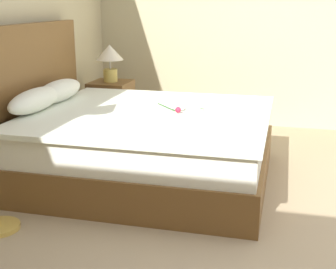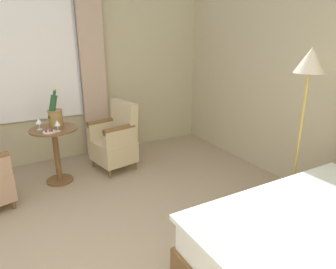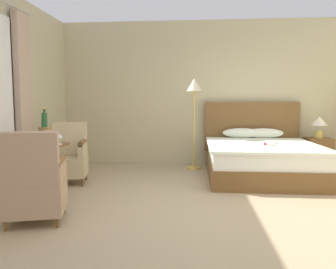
% 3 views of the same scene
% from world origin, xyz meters
% --- Properties ---
extents(ground_plane, '(7.42, 7.42, 0.00)m').
position_xyz_m(ground_plane, '(0.00, 0.00, 0.00)').
color(ground_plane, tan).
extents(wall_headboard_side, '(6.04, 0.12, 2.93)m').
position_xyz_m(wall_headboard_side, '(0.00, 3.02, 1.47)').
color(wall_headboard_side, '#C2B58C').
rests_on(wall_headboard_side, ground).
extents(bed, '(1.86, 2.14, 1.28)m').
position_xyz_m(bed, '(0.93, 1.87, 0.33)').
color(bed, brown).
rests_on(bed, ground).
extents(nightstand, '(0.46, 0.43, 0.61)m').
position_xyz_m(nightstand, '(2.14, 2.54, 0.30)').
color(nightstand, brown).
rests_on(nightstand, ground).
extents(bedside_lamp, '(0.30, 0.30, 0.41)m').
position_xyz_m(bedside_lamp, '(2.14, 2.54, 0.88)').
color(bedside_lamp, '#C8B150').
rests_on(bedside_lamp, nightstand).
extents(floor_lamp_brass, '(0.30, 0.30, 1.73)m').
position_xyz_m(floor_lamp_brass, '(-0.22, 2.45, 1.42)').
color(floor_lamp_brass, gold).
rests_on(floor_lamp_brass, ground).
extents(side_table_round, '(0.58, 0.58, 0.73)m').
position_xyz_m(side_table_round, '(-2.14, 0.32, 0.45)').
color(side_table_round, brown).
rests_on(side_table_round, ground).
extents(champagne_bucket, '(0.19, 0.19, 0.49)m').
position_xyz_m(champagne_bucket, '(-2.20, 0.37, 0.88)').
color(champagne_bucket, olive).
rests_on(champagne_bucket, side_table_round).
extents(wine_glass_near_bucket, '(0.08, 0.08, 0.14)m').
position_xyz_m(wine_glass_near_bucket, '(-2.18, 0.17, 0.83)').
color(wine_glass_near_bucket, white).
rests_on(wine_glass_near_bucket, side_table_round).
extents(wine_glass_near_edge, '(0.07, 0.07, 0.14)m').
position_xyz_m(wine_glass_near_edge, '(-1.99, 0.35, 0.83)').
color(wine_glass_near_edge, white).
rests_on(wine_glass_near_edge, side_table_round).
extents(snack_plate, '(0.15, 0.15, 0.04)m').
position_xyz_m(snack_plate, '(-2.00, 0.26, 0.74)').
color(snack_plate, white).
rests_on(snack_plate, side_table_round).
extents(armchair_by_window, '(0.65, 0.62, 0.97)m').
position_xyz_m(armchair_by_window, '(-2.19, 1.14, 0.43)').
color(armchair_by_window, brown).
rests_on(armchair_by_window, ground).
extents(armchair_facing_bed, '(0.71, 0.70, 1.00)m').
position_xyz_m(armchair_facing_bed, '(-1.88, -0.58, 0.41)').
color(armchair_facing_bed, brown).
rests_on(armchair_facing_bed, ground).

